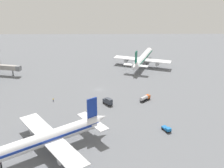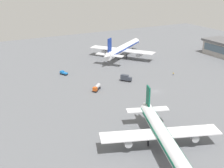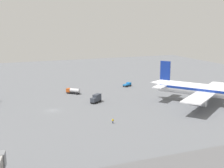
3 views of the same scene
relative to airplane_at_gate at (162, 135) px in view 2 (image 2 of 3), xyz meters
The scene contains 7 objects.
ground 50.08m from the airplane_at_gate, 33.94° to the right, with size 288.00×288.00×0.00m, color slate.
airplane_at_gate is the anchor object (origin of this frame).
airplane_taxiing 109.01m from the airplane_at_gate, 24.04° to the right, with size 38.18×45.10×16.07m.
fuel_truck 55.98m from the airplane_at_gate, ahead, with size 5.80×5.80×2.50m.
pushback_tractor 85.10m from the airplane_at_gate, ahead, with size 4.79×3.62×1.90m.
catering_truck 64.40m from the airplane_at_gate, 20.93° to the right, with size 5.55×4.99×3.30m.
ground_crew_worker 75.34m from the airplane_at_gate, 41.70° to the right, with size 0.52×0.52×1.67m.
Camera 2 is at (-108.73, 81.97, 53.08)m, focal length 50.28 mm.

